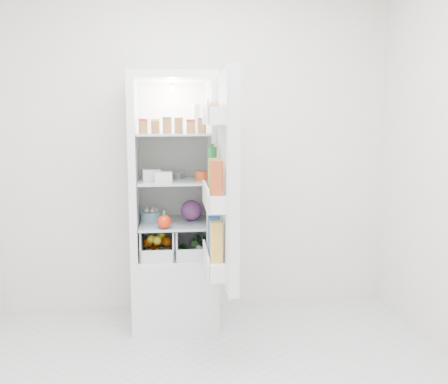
{
  "coord_description": "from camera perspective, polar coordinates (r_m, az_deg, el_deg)",
  "views": [
    {
      "loc": [
        -0.27,
        -2.37,
        1.46
      ],
      "look_at": [
        0.14,
        0.95,
        1.0
      ],
      "focal_mm": 40.0,
      "sensor_mm": 36.0,
      "label": 1
    }
  ],
  "objects": [
    {
      "name": "shelf_mid",
      "position": [
        3.58,
        -5.8,
        1.3
      ],
      "size": [
        0.49,
        0.53,
        0.02
      ],
      "primitive_type": "cube",
      "color": "#ACBEC9",
      "rests_on": "refrigerator"
    },
    {
      "name": "room_walls",
      "position": [
        2.39,
        -0.49,
        11.04
      ],
      "size": [
        3.02,
        3.02,
        2.61
      ],
      "color": "silver",
      "rests_on": "ground"
    },
    {
      "name": "red_cabbage",
      "position": [
        3.65,
        -3.76,
        -2.11
      ],
      "size": [
        0.15,
        0.15,
        0.15
      ],
      "primitive_type": "sphere",
      "color": "#5C2263",
      "rests_on": "shelf_low"
    },
    {
      "name": "crisper_right",
      "position": [
        3.66,
        -3.78,
        -5.53
      ],
      "size": [
        0.23,
        0.46,
        0.22
      ],
      "primitive_type": null,
      "color": "silver",
      "rests_on": "refrigerator"
    },
    {
      "name": "tub_cream",
      "position": [
        3.47,
        -6.91,
        1.76
      ],
      "size": [
        0.12,
        0.12,
        0.07
      ],
      "primitive_type": "cube",
      "rotation": [
        0.0,
        0.0,
        -0.01
      ],
      "color": "silver",
      "rests_on": "shelf_mid"
    },
    {
      "name": "mushroom_bowl",
      "position": [
        3.68,
        -8.33,
        -2.78
      ],
      "size": [
        0.18,
        0.18,
        0.07
      ],
      "primitive_type": "cylinder",
      "rotation": [
        0.0,
        0.0,
        -0.18
      ],
      "color": "#84AFC5",
      "rests_on": "shelf_low"
    },
    {
      "name": "condiment_jars",
      "position": [
        3.44,
        -5.85,
        7.38
      ],
      "size": [
        0.46,
        0.16,
        0.08
      ],
      "color": "#B21919",
      "rests_on": "shelf_top"
    },
    {
      "name": "shelf_top",
      "position": [
        3.55,
        -5.88,
        6.59
      ],
      "size": [
        0.49,
        0.53,
        0.02
      ],
      "primitive_type": "cube",
      "color": "#ACBEC9",
      "rests_on": "refrigerator"
    },
    {
      "name": "citrus_pile",
      "position": [
        3.63,
        -7.7,
        -6.07
      ],
      "size": [
        0.2,
        0.31,
        0.16
      ],
      "color": "#E0590B",
      "rests_on": "refrigerator"
    },
    {
      "name": "squeeze_bottle",
      "position": [
        3.62,
        -3.19,
        8.37
      ],
      "size": [
        0.07,
        0.07,
        0.2
      ],
      "primitive_type": "cylinder",
      "rotation": [
        0.0,
        0.0,
        0.31
      ],
      "color": "white",
      "rests_on": "shelf_top"
    },
    {
      "name": "veg_pile",
      "position": [
        3.67,
        -3.69,
        -6.25
      ],
      "size": [
        0.16,
        0.3,
        0.1
      ],
      "color": "#224F1A",
      "rests_on": "refrigerator"
    },
    {
      "name": "foil_tray",
      "position": [
        3.66,
        -5.87,
        1.85
      ],
      "size": [
        0.17,
        0.15,
        0.04
      ],
      "primitive_type": "cube",
      "rotation": [
        0.0,
        0.0,
        -0.31
      ],
      "color": "#B5B4B8",
      "rests_on": "shelf_mid"
    },
    {
      "name": "shelf_low",
      "position": [
        3.63,
        -5.73,
        -3.57
      ],
      "size": [
        0.49,
        0.53,
        0.01
      ],
      "primitive_type": "cube",
      "color": "#ACBEC9",
      "rests_on": "refrigerator"
    },
    {
      "name": "refrigerator",
      "position": [
        3.7,
        -5.74,
        -4.51
      ],
      "size": [
        0.6,
        0.6,
        1.8
      ],
      "color": "white",
      "rests_on": "ground"
    },
    {
      "name": "bell_pepper",
      "position": [
        3.4,
        -6.84,
        -3.41
      ],
      "size": [
        0.09,
        0.09,
        0.09
      ],
      "primitive_type": "sphere",
      "color": "red",
      "rests_on": "shelf_low"
    },
    {
      "name": "tub_white",
      "position": [
        3.54,
        -8.35,
        1.95
      ],
      "size": [
        0.14,
        0.14,
        0.08
      ],
      "primitive_type": "cube",
      "rotation": [
        0.0,
        0.0,
        0.16
      ],
      "color": "silver",
      "rests_on": "shelf_mid"
    },
    {
      "name": "tin_red",
      "position": [
        3.51,
        -2.6,
        1.86
      ],
      "size": [
        0.13,
        0.13,
        0.06
      ],
      "primitive_type": "cylinder",
      "rotation": [
        0.0,
        0.0,
        0.38
      ],
      "color": "#C8431E",
      "rests_on": "shelf_mid"
    },
    {
      "name": "crisper_left",
      "position": [
        3.65,
        -7.63,
        -5.6
      ],
      "size": [
        0.23,
        0.46,
        0.22
      ],
      "primitive_type": null,
      "color": "silver",
      "rests_on": "refrigerator"
    },
    {
      "name": "fridge_door",
      "position": [
        3.02,
        -0.0,
        0.92
      ],
      "size": [
        0.18,
        0.6,
        1.3
      ],
      "rotation": [
        0.0,
        0.0,
        1.55
      ],
      "color": "white",
      "rests_on": "refrigerator"
    }
  ]
}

